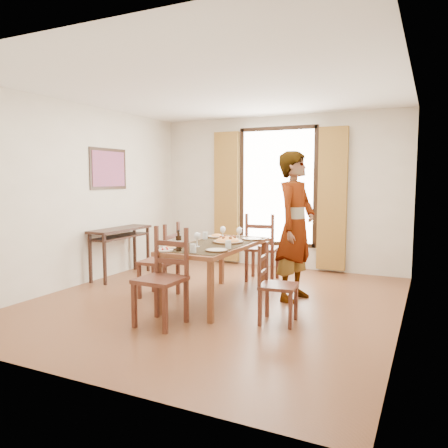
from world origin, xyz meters
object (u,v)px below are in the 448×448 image
at_px(console_table, 120,235).
at_px(dining_table, 217,249).
at_px(man, 295,226).
at_px(pasta_platter, 228,239).

height_order(console_table, dining_table, console_table).
bearing_deg(man, dining_table, 128.71).
bearing_deg(man, pasta_platter, 125.72).
xyz_separation_m(dining_table, pasta_platter, (0.11, 0.11, 0.12)).
height_order(console_table, pasta_platter, pasta_platter).
bearing_deg(pasta_platter, dining_table, -133.51).
distance_m(console_table, dining_table, 2.10).
bearing_deg(dining_table, console_table, 164.50).
xyz_separation_m(console_table, dining_table, (2.03, -0.56, 0.00)).
height_order(man, pasta_platter, man).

